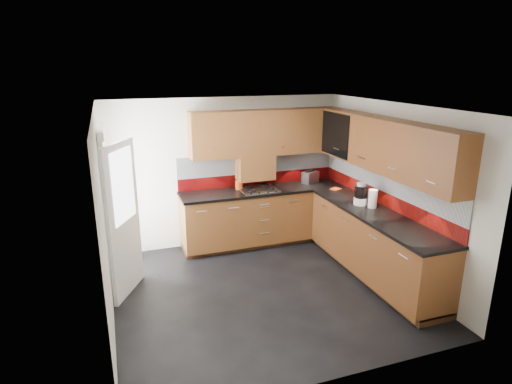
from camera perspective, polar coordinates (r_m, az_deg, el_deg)
name	(u,v)px	position (r m, az deg, el deg)	size (l,w,h in m)	color
room	(264,181)	(5.26, 1.12, 1.42)	(4.00, 3.80, 2.64)	black
base_cabinets	(313,231)	(6.63, 7.60, -5.13)	(2.70, 3.20, 0.95)	#622E16
countertop	(314,201)	(6.45, 7.71, -1.20)	(2.72, 3.22, 0.04)	black
backsplash	(321,177)	(6.66, 8.65, 1.92)	(2.70, 3.20, 0.54)	maroon
upper_cabinets	(325,139)	(6.38, 9.14, 7.04)	(2.50, 3.20, 0.72)	#622E16
extractor_hood	(255,167)	(6.95, -0.10, 3.33)	(0.60, 0.33, 0.40)	#622E16
glass_cabinet	(343,132)	(6.86, 11.59, 7.79)	(0.32, 0.80, 0.66)	black
back_door	(115,214)	(5.81, -18.34, -2.79)	(0.42, 1.19, 2.04)	white
gas_hob	(259,189)	(6.88, 0.36, 0.40)	(0.60, 0.52, 0.05)	silver
utensil_pot	(239,184)	(6.91, -2.30, 1.13)	(0.12, 0.12, 0.42)	#D94E14
toaster	(310,177)	(7.35, 7.23, 1.98)	(0.32, 0.27, 0.20)	silver
food_processor	(361,195)	(6.31, 13.81, -0.35)	(0.19, 0.19, 0.32)	white
paper_towel	(373,199)	(6.23, 15.30, -0.87)	(0.13, 0.13, 0.26)	white
orange_cloth	(336,189)	(7.03, 10.59, 0.39)	(0.15, 0.13, 0.02)	#F8521B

